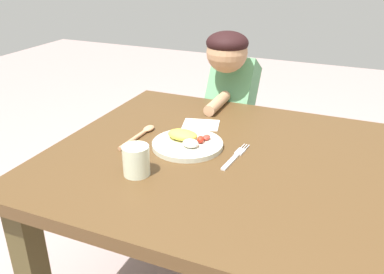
# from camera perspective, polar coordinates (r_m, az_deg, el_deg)

# --- Properties ---
(dining_table) EXTENTS (1.04, 0.98, 0.67)m
(dining_table) POSITION_cam_1_polar(r_m,az_deg,el_deg) (1.36, 2.96, -6.19)
(dining_table) COLOR #4F361C
(dining_table) RESTS_ON ground_plane
(plate) EXTENTS (0.24, 0.24, 0.05)m
(plate) POSITION_cam_1_polar(r_m,az_deg,el_deg) (1.35, -0.69, -0.78)
(plate) COLOR beige
(plate) RESTS_ON dining_table
(fork) EXTENTS (0.03, 0.20, 0.01)m
(fork) POSITION_cam_1_polar(r_m,az_deg,el_deg) (1.29, 6.06, -2.80)
(fork) COLOR silver
(fork) RESTS_ON dining_table
(spoon) EXTENTS (0.04, 0.21, 0.02)m
(spoon) POSITION_cam_1_polar(r_m,az_deg,el_deg) (1.44, -7.21, 0.41)
(spoon) COLOR tan
(spoon) RESTS_ON dining_table
(drinking_cup) EXTENTS (0.08, 0.08, 0.09)m
(drinking_cup) POSITION_cam_1_polar(r_m,az_deg,el_deg) (1.18, -7.85, -3.27)
(drinking_cup) COLOR silver
(drinking_cup) RESTS_ON dining_table
(person) EXTENTS (0.20, 0.45, 0.96)m
(person) POSITION_cam_1_polar(r_m,az_deg,el_deg) (1.92, 5.52, 2.30)
(person) COLOR #45426A
(person) RESTS_ON ground_plane
(napkin) EXTENTS (0.15, 0.13, 0.00)m
(napkin) POSITION_cam_1_polar(r_m,az_deg,el_deg) (1.52, 1.27, 1.74)
(napkin) COLOR white
(napkin) RESTS_ON dining_table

